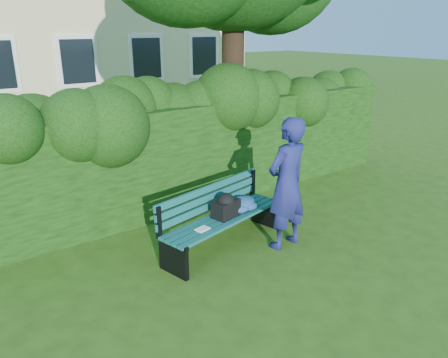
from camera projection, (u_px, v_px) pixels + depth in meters
ground at (249, 254)px, 6.17m from camera, size 80.00×80.00×0.00m
hedge at (169, 157)px, 7.54m from camera, size 10.00×1.00×1.80m
park_bench at (226, 212)px, 6.30m from camera, size 2.14×0.98×0.89m
man_reading at (287, 184)px, 6.10m from camera, size 0.73×0.51×1.90m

